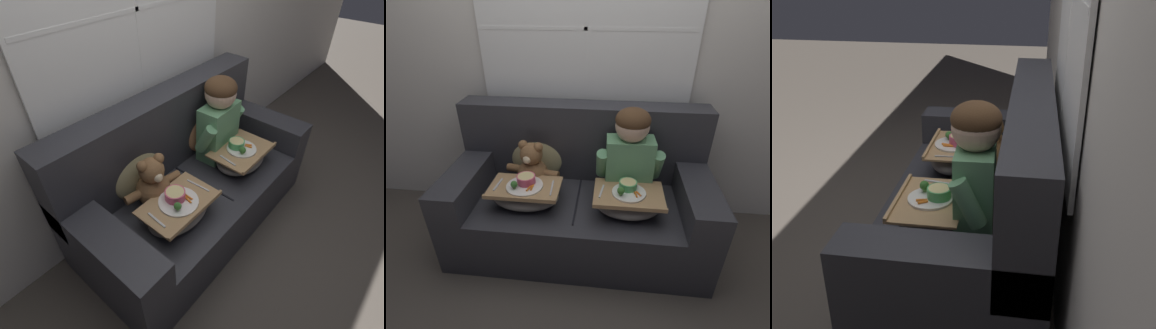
# 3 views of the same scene
# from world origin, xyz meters

# --- Properties ---
(ground_plane) EXTENTS (14.00, 14.00, 0.00)m
(ground_plane) POSITION_xyz_m (0.00, 0.00, 0.00)
(ground_plane) COLOR #4C443D
(wall_back_with_window) EXTENTS (8.00, 0.08, 2.60)m
(wall_back_with_window) POSITION_xyz_m (0.00, 0.51, 1.31)
(wall_back_with_window) COLOR beige
(wall_back_with_window) RESTS_ON ground_plane
(couch) EXTENTS (1.82, 0.86, 1.01)m
(couch) POSITION_xyz_m (0.00, 0.08, 0.36)
(couch) COLOR #2D2D33
(couch) RESTS_ON ground_plane
(throw_pillow_behind_child) EXTENTS (0.41, 0.20, 0.43)m
(throw_pillow_behind_child) POSITION_xyz_m (0.35, 0.24, 0.62)
(throw_pillow_behind_child) COLOR #B2754C
(throw_pillow_behind_child) RESTS_ON couch
(throw_pillow_behind_teddy) EXTENTS (0.42, 0.20, 0.44)m
(throw_pillow_behind_teddy) POSITION_xyz_m (-0.35, 0.24, 0.62)
(throw_pillow_behind_teddy) COLOR tan
(throw_pillow_behind_teddy) RESTS_ON couch
(child_figure) EXTENTS (0.46, 0.23, 0.64)m
(child_figure) POSITION_xyz_m (0.35, 0.08, 0.78)
(child_figure) COLOR #66A370
(child_figure) RESTS_ON couch
(teddy_bear) EXTENTS (0.41, 0.29, 0.37)m
(teddy_bear) POSITION_xyz_m (-0.35, 0.08, 0.59)
(teddy_bear) COLOR brown
(teddy_bear) RESTS_ON couch
(lap_tray_child) EXTENTS (0.45, 0.33, 0.21)m
(lap_tray_child) POSITION_xyz_m (0.34, -0.14, 0.51)
(lap_tray_child) COLOR slate
(lap_tray_child) RESTS_ON child_figure
(lap_tray_teddy) EXTENTS (0.47, 0.30, 0.21)m
(lap_tray_teddy) POSITION_xyz_m (-0.35, -0.14, 0.51)
(lap_tray_teddy) COLOR slate
(lap_tray_teddy) RESTS_ON teddy_bear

